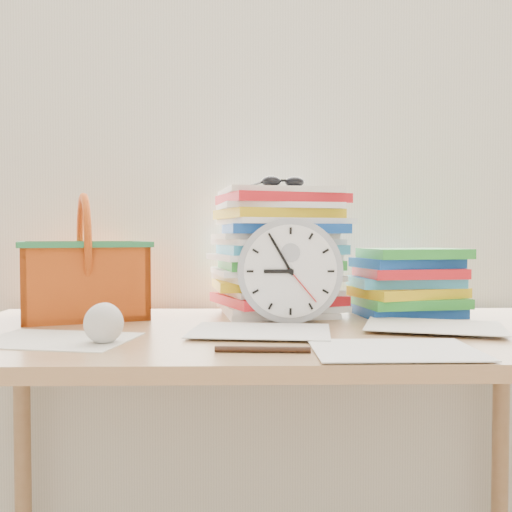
{
  "coord_description": "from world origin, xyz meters",
  "views": [
    {
      "loc": [
        -0.05,
        0.37,
        0.95
      ],
      "look_at": [
        -0.03,
        1.6,
        0.91
      ],
      "focal_mm": 40.0,
      "sensor_mm": 36.0,
      "label": 1
    }
  ],
  "objects_px": {
    "clock": "(290,271)",
    "book_stack": "(405,282)",
    "paper_stack": "(278,252)",
    "basket": "(84,257)",
    "desk": "(268,363)"
  },
  "relations": [
    {
      "from": "clock",
      "to": "book_stack",
      "type": "xyz_separation_m",
      "value": [
        0.3,
        0.11,
        -0.04
      ]
    },
    {
      "from": "paper_stack",
      "to": "clock",
      "type": "distance_m",
      "value": 0.14
    },
    {
      "from": "book_stack",
      "to": "basket",
      "type": "distance_m",
      "value": 0.81
    },
    {
      "from": "paper_stack",
      "to": "book_stack",
      "type": "relative_size",
      "value": 1.14
    },
    {
      "from": "clock",
      "to": "book_stack",
      "type": "bearing_deg",
      "value": 20.7
    },
    {
      "from": "desk",
      "to": "basket",
      "type": "bearing_deg",
      "value": 157.52
    },
    {
      "from": "book_stack",
      "to": "basket",
      "type": "bearing_deg",
      "value": -178.34
    },
    {
      "from": "desk",
      "to": "paper_stack",
      "type": "relative_size",
      "value": 4.33
    },
    {
      "from": "clock",
      "to": "desk",
      "type": "bearing_deg",
      "value": -120.07
    },
    {
      "from": "paper_stack",
      "to": "clock",
      "type": "bearing_deg",
      "value": -82.24
    },
    {
      "from": "desk",
      "to": "book_stack",
      "type": "relative_size",
      "value": 4.94
    },
    {
      "from": "desk",
      "to": "book_stack",
      "type": "xyz_separation_m",
      "value": [
        0.36,
        0.21,
        0.16
      ]
    },
    {
      "from": "clock",
      "to": "book_stack",
      "type": "relative_size",
      "value": 0.86
    },
    {
      "from": "desk",
      "to": "basket",
      "type": "distance_m",
      "value": 0.53
    },
    {
      "from": "paper_stack",
      "to": "desk",
      "type": "bearing_deg",
      "value": -98.8
    }
  ]
}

